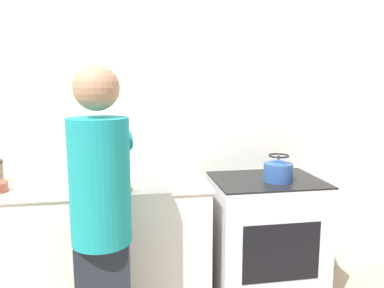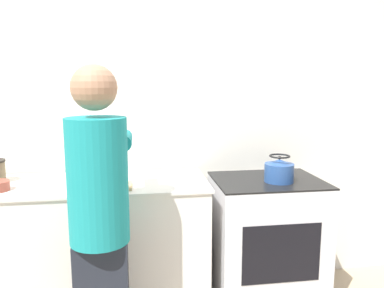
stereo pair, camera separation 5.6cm
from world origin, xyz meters
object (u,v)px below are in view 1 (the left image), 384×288
object	(u,v)px
person	(101,213)
kettle	(278,170)
oven	(265,240)
knife	(95,187)
cutting_board	(105,187)

from	to	relation	value
person	kettle	size ratio (longest dim) A/B	8.37
oven	knife	world-z (taller)	knife
kettle	person	bearing A→B (deg)	-157.32
person	cutting_board	size ratio (longest dim) A/B	4.94
knife	person	bearing A→B (deg)	-81.30
cutting_board	kettle	world-z (taller)	kettle
person	knife	xyz separation A→B (m)	(-0.06, 0.37, 0.04)
person	kettle	distance (m)	1.24
kettle	oven	bearing A→B (deg)	129.09
knife	kettle	bearing A→B (deg)	4.23
oven	knife	size ratio (longest dim) A/B	4.00
oven	person	distance (m)	1.30
cutting_board	knife	world-z (taller)	knife
knife	kettle	world-z (taller)	kettle
cutting_board	oven	bearing A→B (deg)	7.62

